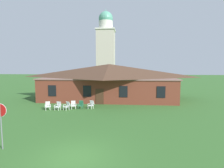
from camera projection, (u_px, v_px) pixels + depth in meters
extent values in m
plane|color=#336028|center=(74.00, 157.00, 9.77)|extent=(200.00, 200.00, 0.00)
cube|color=brown|center=(109.00, 88.00, 28.11)|extent=(19.36, 10.00, 3.20)
cube|color=#835E55|center=(109.00, 78.00, 27.94)|extent=(19.75, 10.20, 0.16)
pyramid|color=#4C3323|center=(109.00, 71.00, 27.83)|extent=(20.13, 10.40, 2.07)
cube|color=black|center=(52.00, 91.00, 23.74)|extent=(1.10, 0.06, 1.50)
cube|color=black|center=(87.00, 91.00, 23.32)|extent=(1.10, 0.06, 1.50)
cube|color=black|center=(123.00, 92.00, 22.90)|extent=(1.10, 0.06, 1.50)
cube|color=black|center=(161.00, 92.00, 22.48)|extent=(1.10, 0.06, 1.50)
cube|color=#422819|center=(100.00, 97.00, 23.24)|extent=(1.10, 0.06, 2.10)
cube|color=#BCB29E|center=(106.00, 58.00, 48.74)|extent=(4.80, 4.80, 14.81)
cube|color=silver|center=(106.00, 30.00, 47.99)|extent=(5.18, 5.18, 0.36)
cylinder|color=silver|center=(106.00, 25.00, 47.86)|extent=(3.80, 3.80, 2.20)
sphere|color=#569E84|center=(106.00, 19.00, 47.68)|extent=(3.88, 3.88, 3.88)
cone|color=#569E84|center=(106.00, 10.00, 47.45)|extent=(0.24, 0.24, 1.00)
cylinder|color=slate|center=(1.00, 127.00, 10.56)|extent=(0.07, 0.07, 2.75)
cylinder|color=white|center=(0.00, 110.00, 10.47)|extent=(0.81, 0.06, 0.81)
cylinder|color=#B71414|center=(0.00, 110.00, 10.44)|extent=(0.76, 0.06, 0.76)
cube|color=silver|center=(50.00, 109.00, 20.19)|extent=(0.07, 0.07, 0.36)
cube|color=silver|center=(46.00, 109.00, 20.03)|extent=(0.07, 0.07, 0.36)
cube|color=silver|center=(50.00, 108.00, 20.60)|extent=(0.07, 0.07, 0.36)
cube|color=silver|center=(46.00, 108.00, 20.44)|extent=(0.07, 0.07, 0.36)
cube|color=silver|center=(48.00, 107.00, 20.29)|extent=(0.71, 0.70, 0.05)
cube|color=silver|center=(48.00, 104.00, 20.55)|extent=(0.54, 0.39, 0.54)
cube|color=silver|center=(50.00, 105.00, 20.36)|extent=(0.26, 0.45, 0.03)
cube|color=silver|center=(50.00, 106.00, 20.22)|extent=(0.05, 0.05, 0.22)
cube|color=silver|center=(45.00, 105.00, 20.15)|extent=(0.26, 0.45, 0.03)
cube|color=silver|center=(45.00, 107.00, 20.01)|extent=(0.05, 0.05, 0.22)
cube|color=white|center=(58.00, 109.00, 19.96)|extent=(0.06, 0.06, 0.36)
cube|color=white|center=(55.00, 109.00, 20.07)|extent=(0.06, 0.06, 0.36)
cube|color=white|center=(60.00, 108.00, 20.38)|extent=(0.06, 0.06, 0.36)
cube|color=white|center=(57.00, 108.00, 20.50)|extent=(0.06, 0.06, 0.36)
cube|color=white|center=(58.00, 107.00, 20.21)|extent=(0.62, 0.60, 0.05)
cube|color=white|center=(59.00, 104.00, 20.48)|extent=(0.54, 0.27, 0.54)
cube|color=white|center=(60.00, 105.00, 20.10)|extent=(0.14, 0.47, 0.03)
cube|color=white|center=(59.00, 107.00, 19.95)|extent=(0.05, 0.05, 0.22)
cube|color=white|center=(55.00, 105.00, 20.24)|extent=(0.14, 0.47, 0.03)
cube|color=white|center=(54.00, 106.00, 20.10)|extent=(0.05, 0.05, 0.22)
cube|color=white|center=(66.00, 109.00, 19.93)|extent=(0.07, 0.07, 0.36)
cube|color=white|center=(63.00, 109.00, 20.18)|extent=(0.07, 0.07, 0.36)
cube|color=white|center=(69.00, 108.00, 20.30)|extent=(0.07, 0.07, 0.36)
cube|color=white|center=(66.00, 108.00, 20.55)|extent=(0.07, 0.07, 0.36)
cube|color=white|center=(66.00, 107.00, 20.22)|extent=(0.72, 0.72, 0.05)
cube|color=white|center=(68.00, 104.00, 20.45)|extent=(0.54, 0.41, 0.54)
cube|color=white|center=(68.00, 106.00, 20.02)|extent=(0.28, 0.44, 0.03)
cube|color=white|center=(67.00, 107.00, 19.90)|extent=(0.05, 0.05, 0.22)
cube|color=white|center=(64.00, 105.00, 20.34)|extent=(0.28, 0.44, 0.03)
cube|color=white|center=(63.00, 106.00, 20.22)|extent=(0.05, 0.05, 0.22)
cube|color=silver|center=(76.00, 108.00, 20.63)|extent=(0.06, 0.06, 0.36)
cube|color=silver|center=(72.00, 108.00, 20.50)|extent=(0.06, 0.06, 0.36)
cube|color=silver|center=(75.00, 107.00, 21.05)|extent=(0.06, 0.06, 0.36)
cube|color=silver|center=(71.00, 107.00, 20.92)|extent=(0.06, 0.06, 0.36)
cube|color=silver|center=(73.00, 106.00, 20.75)|extent=(0.69, 0.68, 0.05)
cube|color=silver|center=(73.00, 103.00, 21.02)|extent=(0.55, 0.36, 0.54)
cube|color=silver|center=(76.00, 104.00, 20.79)|extent=(0.22, 0.46, 0.03)
cube|color=silver|center=(76.00, 105.00, 20.65)|extent=(0.05, 0.05, 0.22)
cube|color=silver|center=(71.00, 104.00, 20.64)|extent=(0.22, 0.46, 0.03)
cube|color=silver|center=(71.00, 106.00, 20.49)|extent=(0.05, 0.05, 0.22)
cube|color=#28704C|center=(82.00, 108.00, 20.63)|extent=(0.05, 0.05, 0.36)
cube|color=#28704C|center=(78.00, 108.00, 20.69)|extent=(0.05, 0.05, 0.36)
cube|color=#28704C|center=(83.00, 107.00, 21.07)|extent=(0.05, 0.05, 0.36)
cube|color=#28704C|center=(79.00, 107.00, 21.12)|extent=(0.05, 0.05, 0.36)
cube|color=#28704C|center=(81.00, 106.00, 20.86)|extent=(0.56, 0.54, 0.05)
cube|color=#28704C|center=(81.00, 103.00, 21.13)|extent=(0.52, 0.21, 0.54)
cube|color=#28704C|center=(83.00, 104.00, 20.78)|extent=(0.08, 0.47, 0.03)
cube|color=#28704C|center=(82.00, 105.00, 20.63)|extent=(0.04, 0.04, 0.22)
cube|color=#28704C|center=(78.00, 104.00, 20.85)|extent=(0.08, 0.47, 0.03)
cube|color=#28704C|center=(78.00, 105.00, 20.70)|extent=(0.04, 0.04, 0.22)
cube|color=white|center=(91.00, 108.00, 20.61)|extent=(0.06, 0.06, 0.36)
cube|color=white|center=(88.00, 107.00, 20.80)|extent=(0.06, 0.06, 0.36)
cube|color=white|center=(93.00, 107.00, 21.01)|extent=(0.06, 0.06, 0.36)
cube|color=white|center=(90.00, 107.00, 21.20)|extent=(0.06, 0.06, 0.36)
cube|color=white|center=(91.00, 106.00, 20.88)|extent=(0.68, 0.67, 0.05)
cube|color=white|center=(92.00, 103.00, 21.14)|extent=(0.55, 0.35, 0.54)
cube|color=white|center=(93.00, 104.00, 20.73)|extent=(0.21, 0.46, 0.03)
cube|color=white|center=(92.00, 105.00, 20.59)|extent=(0.05, 0.05, 0.22)
cube|color=white|center=(89.00, 104.00, 20.96)|extent=(0.21, 0.46, 0.03)
cube|color=white|center=(88.00, 105.00, 20.83)|extent=(0.05, 0.05, 0.22)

